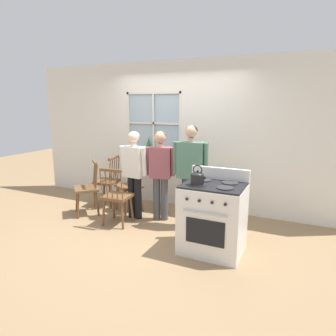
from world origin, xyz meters
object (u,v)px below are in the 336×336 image
person_elderly_left (134,168)px  person_adult_right (191,167)px  chair_near_stove (108,182)px  kettle (197,177)px  person_teen_center (160,168)px  chair_near_wall (87,189)px  handbag (141,167)px  potted_plant (149,148)px  chair_by_window (130,186)px  chair_center_cluster (117,197)px  stove (213,217)px

person_elderly_left → person_adult_right: 0.99m
chair_near_stove → kettle: size_ratio=3.88×
person_teen_center → chair_near_wall: bearing=178.3°
kettle → handbag: size_ratio=0.80×
potted_plant → chair_by_window: bearing=-97.8°
chair_near_wall → chair_center_cluster: bearing=30.9°
chair_by_window → person_elderly_left: 0.58m
chair_center_cluster → person_teen_center: person_teen_center is taller
person_teen_center → potted_plant: bearing=114.6°
person_adult_right → stove: person_adult_right is taller
chair_near_wall → chair_near_stove: bearing=131.0°
person_elderly_left → stove: 1.72m
chair_near_wall → handbag: same height
kettle → chair_near_wall: bearing=166.4°
person_adult_right → potted_plant: 1.43m
chair_near_stove → handbag: same height
chair_near_wall → handbag: bearing=87.9°
handbag → chair_center_cluster: bearing=-87.5°
chair_near_stove → person_elderly_left: person_elderly_left is taller
chair_near_stove → handbag: size_ratio=3.12×
chair_center_cluster → handbag: (-0.04, 0.85, 0.33)m
chair_center_cluster → chair_near_stove: (-0.71, 0.73, 0.00)m
chair_near_stove → person_teen_center: (1.26, -0.24, 0.44)m
chair_near_stove → potted_plant: 1.03m
chair_by_window → chair_near_stove: size_ratio=1.00×
person_adult_right → stove: bearing=-55.0°
chair_by_window → potted_plant: size_ratio=2.70×
person_elderly_left → potted_plant: bearing=106.4°
chair_center_cluster → stove: 1.68m
handbag → person_elderly_left: bearing=-72.8°
chair_center_cluster → person_adult_right: (1.10, 0.42, 0.51)m
person_teen_center → stove: size_ratio=1.38×
person_teen_center → person_adult_right: bearing=-21.2°
stove → potted_plant: 2.36m
person_elderly_left → kettle: (1.38, -0.73, 0.14)m
potted_plant → handbag: 0.50m
chair_by_window → person_adult_right: person_adult_right is taller
chair_near_wall → potted_plant: (0.67, 1.06, 0.64)m
chair_near_wall → person_elderly_left: bearing=56.9°
person_elderly_left → potted_plant: person_elderly_left is taller
person_elderly_left → stove: person_elderly_left is taller
chair_near_wall → kettle: bearing=30.9°
person_elderly_left → person_teen_center: (0.44, 0.12, 0.01)m
chair_center_cluster → stove: stove is taller
chair_by_window → kettle: 2.01m
person_teen_center → chair_center_cluster: bearing=-153.4°
potted_plant → handbag: potted_plant is taller
chair_center_cluster → person_teen_center: (0.55, 0.49, 0.44)m
kettle → handbag: kettle is taller
chair_near_wall → person_adult_right: person_adult_right is taller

